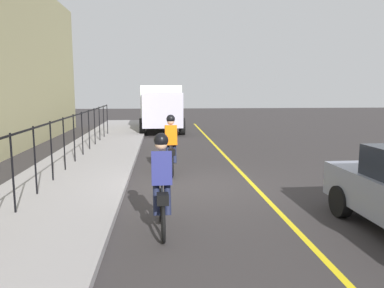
{
  "coord_description": "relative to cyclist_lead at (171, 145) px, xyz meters",
  "views": [
    {
      "loc": [
        -9.83,
        0.88,
        2.6
      ],
      "look_at": [
        0.97,
        -0.02,
        1.0
      ],
      "focal_mm": 35.21,
      "sensor_mm": 36.0,
      "label": 1
    }
  ],
  "objects": [
    {
      "name": "cyclist_follow",
      "position": [
        -4.71,
        0.29,
        0.0
      ],
      "size": [
        1.71,
        0.37,
        1.83
      ],
      "rotation": [
        0.0,
        0.0,
        0.04
      ],
      "color": "black",
      "rests_on": "ground"
    },
    {
      "name": "sidewalk",
      "position": [
        -1.45,
        2.82,
        -0.84
      ],
      "size": [
        40.0,
        3.2,
        0.15
      ],
      "primitive_type": "cube",
      "color": "gray",
      "rests_on": "ground"
    },
    {
      "name": "cyclist_lead",
      "position": [
        0.0,
        0.0,
        0.0
      ],
      "size": [
        1.71,
        0.37,
        1.83
      ],
      "rotation": [
        0.0,
        0.0,
        0.04
      ],
      "color": "black",
      "rests_on": "ground"
    },
    {
      "name": "box_truck_background",
      "position": [
        12.36,
        0.3,
        0.64
      ],
      "size": [
        6.78,
        2.7,
        2.78
      ],
      "rotation": [
        0.0,
        0.0,
        3.17
      ],
      "color": "white",
      "rests_on": "ground"
    },
    {
      "name": "iron_fence",
      "position": [
        -0.45,
        3.22,
        0.37
      ],
      "size": [
        20.0,
        0.04,
        1.6
      ],
      "color": "black",
      "rests_on": "sidewalk"
    },
    {
      "name": "lane_line_centre",
      "position": [
        -1.45,
        -2.18,
        -0.91
      ],
      "size": [
        36.0,
        0.12,
        0.01
      ],
      "primitive_type": "cube",
      "color": "yellow",
      "rests_on": "ground"
    },
    {
      "name": "ground_plane",
      "position": [
        -1.45,
        -0.58,
        -0.91
      ],
      "size": [
        80.0,
        80.0,
        0.0
      ],
      "primitive_type": "plane",
      "color": "#312E2E"
    }
  ]
}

